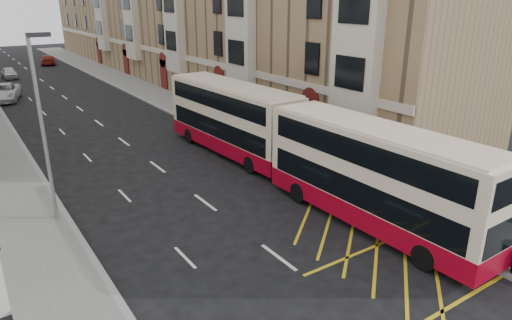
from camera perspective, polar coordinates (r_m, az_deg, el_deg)
ground at (r=15.54m, az=12.14°, el=-18.26°), size 200.00×200.00×0.00m
pavement_right at (r=42.92m, az=-9.46°, el=6.80°), size 4.00×120.00×0.15m
kerb_right at (r=42.16m, az=-11.94°, el=6.41°), size 0.25×120.00×0.15m
kerb_left at (r=39.44m, az=-28.23°, el=3.56°), size 0.25×120.00×0.15m
road_markings at (r=54.79m, az=-23.95°, el=8.08°), size 10.00×110.00×0.01m
terrace_right at (r=58.77m, az=-10.15°, el=17.51°), size 10.75×79.00×15.25m
guard_railing at (r=22.53m, az=13.05°, el=-3.26°), size 0.06×6.56×1.01m
street_lamp_near at (r=20.94m, az=-25.13°, el=4.53°), size 0.93×0.18×8.00m
double_decker_front at (r=20.03m, az=14.60°, el=-1.98°), size 2.73×11.19×4.45m
double_decker_rear at (r=28.70m, az=-3.02°, el=5.18°), size 3.04×11.28×4.46m
pedestrian_near at (r=21.23m, az=26.89°, el=-6.04°), size 0.69×0.53×1.70m
pedestrian_mid at (r=21.13m, az=24.86°, el=-5.70°), size 0.94×0.77×1.79m
pedestrian_far at (r=24.08m, az=13.85°, el=-1.35°), size 1.09×0.97×1.77m
white_van at (r=50.58m, az=-29.08°, el=7.38°), size 4.09×6.30×1.61m
car_silver at (r=64.67m, az=-28.47°, el=9.55°), size 1.60×3.93×1.34m
car_red at (r=75.91m, az=-24.59°, el=11.32°), size 2.76×5.07×1.39m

